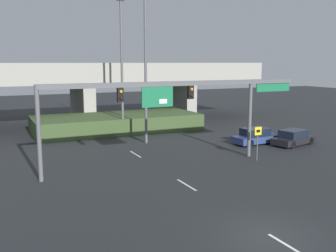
{
  "coord_description": "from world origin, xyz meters",
  "views": [
    {
      "loc": [
        -10.58,
        -12.5,
        7.25
      ],
      "look_at": [
        0.0,
        10.13,
        3.19
      ],
      "focal_mm": 42.0,
      "sensor_mm": 36.0,
      "label": 1
    }
  ],
  "objects_px": {
    "parked_sedan_near_right": "(256,136)",
    "parked_sedan_mid_right": "(294,138)",
    "highway_light_pole_near": "(122,65)",
    "highway_light_pole_far": "(145,36)",
    "signal_gantry": "(176,96)",
    "speed_limit_sign": "(258,138)"
  },
  "relations": [
    {
      "from": "highway_light_pole_near",
      "to": "signal_gantry",
      "type": "bearing_deg",
      "value": -90.74
    },
    {
      "from": "highway_light_pole_near",
      "to": "parked_sedan_near_right",
      "type": "bearing_deg",
      "value": -41.69
    },
    {
      "from": "highway_light_pole_far",
      "to": "signal_gantry",
      "type": "bearing_deg",
      "value": -96.93
    },
    {
      "from": "signal_gantry",
      "to": "highway_light_pole_near",
      "type": "distance_m",
      "value": 12.37
    },
    {
      "from": "highway_light_pole_near",
      "to": "parked_sedan_mid_right",
      "type": "xyz_separation_m",
      "value": [
        12.36,
        -10.42,
        -6.35
      ]
    },
    {
      "from": "parked_sedan_near_right",
      "to": "parked_sedan_mid_right",
      "type": "distance_m",
      "value": 3.28
    },
    {
      "from": "speed_limit_sign",
      "to": "parked_sedan_mid_right",
      "type": "height_order",
      "value": "speed_limit_sign"
    },
    {
      "from": "highway_light_pole_near",
      "to": "highway_light_pole_far",
      "type": "xyz_separation_m",
      "value": [
        0.83,
        -4.11,
        2.48
      ]
    },
    {
      "from": "highway_light_pole_near",
      "to": "parked_sedan_near_right",
      "type": "relative_size",
      "value": 2.89
    },
    {
      "from": "highway_light_pole_far",
      "to": "parked_sedan_mid_right",
      "type": "xyz_separation_m",
      "value": [
        11.53,
        -6.31,
        -8.83
      ]
    },
    {
      "from": "speed_limit_sign",
      "to": "highway_light_pole_far",
      "type": "height_order",
      "value": "highway_light_pole_far"
    },
    {
      "from": "speed_limit_sign",
      "to": "parked_sedan_near_right",
      "type": "xyz_separation_m",
      "value": [
        3.74,
        5.0,
        -1.02
      ]
    },
    {
      "from": "highway_light_pole_far",
      "to": "parked_sedan_near_right",
      "type": "distance_m",
      "value": 13.24
    },
    {
      "from": "highway_light_pole_near",
      "to": "parked_sedan_mid_right",
      "type": "distance_m",
      "value": 17.37
    },
    {
      "from": "highway_light_pole_near",
      "to": "highway_light_pole_far",
      "type": "relative_size",
      "value": 0.73
    },
    {
      "from": "speed_limit_sign",
      "to": "parked_sedan_near_right",
      "type": "distance_m",
      "value": 6.33
    },
    {
      "from": "highway_light_pole_near",
      "to": "parked_sedan_mid_right",
      "type": "bearing_deg",
      "value": -40.13
    },
    {
      "from": "highway_light_pole_far",
      "to": "parked_sedan_near_right",
      "type": "xyz_separation_m",
      "value": [
        8.82,
        -4.49,
        -8.8
      ]
    },
    {
      "from": "parked_sedan_near_right",
      "to": "parked_sedan_mid_right",
      "type": "height_order",
      "value": "parked_sedan_near_right"
    },
    {
      "from": "parked_sedan_mid_right",
      "to": "signal_gantry",
      "type": "bearing_deg",
      "value": 174.96
    },
    {
      "from": "highway_light_pole_near",
      "to": "highway_light_pole_far",
      "type": "distance_m",
      "value": 4.87
    },
    {
      "from": "highway_light_pole_near",
      "to": "parked_sedan_near_right",
      "type": "distance_m",
      "value": 14.38
    }
  ]
}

